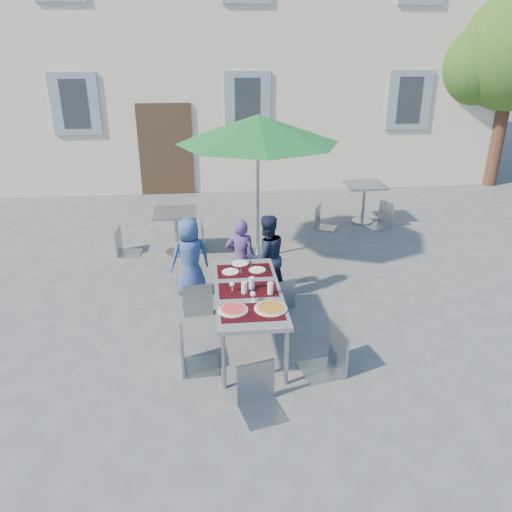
{
  "coord_description": "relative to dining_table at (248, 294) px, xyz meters",
  "views": [
    {
      "loc": [
        -1.07,
        -4.86,
        3.5
      ],
      "look_at": [
        -0.42,
        1.4,
        0.81
      ],
      "focal_mm": 35.0,
      "sensor_mm": 36.0,
      "label": 1
    }
  ],
  "objects": [
    {
      "name": "patio_umbrella",
      "position": [
        0.41,
        2.7,
        1.52
      ],
      "size": [
        2.66,
        2.66,
        2.46
      ],
      "color": "#AEB1B6",
      "rests_on": "ground"
    },
    {
      "name": "chair_3",
      "position": [
        -0.7,
        -0.46,
        -0.14
      ],
      "size": [
        0.44,
        0.44,
        0.95
      ],
      "color": "gray",
      "rests_on": "ground"
    },
    {
      "name": "chair_1",
      "position": [
        0.02,
        1.07,
        -0.07
      ],
      "size": [
        0.62,
        0.62,
        1.06
      ],
      "color": "gray",
      "rests_on": "ground"
    },
    {
      "name": "pizza_near_left",
      "position": [
        -0.21,
        -0.49,
        0.07
      ],
      "size": [
        0.34,
        0.34,
        0.03
      ],
      "color": "white",
      "rests_on": "dining_table"
    },
    {
      "name": "child_2",
      "position": [
        0.38,
        1.25,
        -0.06
      ],
      "size": [
        0.7,
        0.53,
        1.27
      ],
      "primitive_type": "imported",
      "rotation": [
        0.0,
        0.0,
        3.45
      ],
      "color": "#191E37",
      "rests_on": "ground"
    },
    {
      "name": "place_settings",
      "position": [
        -0.01,
        0.61,
        0.06
      ],
      "size": [
        0.61,
        0.47,
        0.01
      ],
      "color": "white",
      "rests_on": "dining_table"
    },
    {
      "name": "chair_5",
      "position": [
        0.0,
        -1.23,
        -0.15
      ],
      "size": [
        0.5,
        0.5,
        0.93
      ],
      "color": "gray",
      "rests_on": "ground"
    },
    {
      "name": "glassware",
      "position": [
        0.05,
        -0.08,
        0.13
      ],
      "size": [
        0.51,
        0.39,
        0.15
      ],
      "color": "silver",
      "rests_on": "dining_table"
    },
    {
      "name": "dining_table",
      "position": [
        0.0,
        0.0,
        0.0
      ],
      "size": [
        0.8,
        1.85,
        0.76
      ],
      "color": "#4C4B51",
      "rests_on": "ground"
    },
    {
      "name": "cafe_table_0",
      "position": [
        -1.0,
        3.03,
        -0.13
      ],
      "size": [
        0.74,
        0.74,
        0.8
      ],
      "color": "#AEB1B6",
      "rests_on": "ground"
    },
    {
      "name": "child_0",
      "position": [
        -0.73,
        1.41,
        -0.09
      ],
      "size": [
        0.68,
        0.54,
        1.21
      ],
      "primitive_type": "imported",
      "rotation": [
        0.0,
        0.0,
        3.44
      ],
      "color": "#2F4B82",
      "rests_on": "ground"
    },
    {
      "name": "chair_4",
      "position": [
        0.88,
        -0.66,
        -0.1
      ],
      "size": [
        0.53,
        0.52,
        1.01
      ],
      "color": "#8F959A",
      "rests_on": "ground"
    },
    {
      "name": "bg_chair_l_0",
      "position": [
        -1.95,
        3.13,
        -0.17
      ],
      "size": [
        0.43,
        0.42,
        0.9
      ],
      "color": "gray",
      "rests_on": "ground"
    },
    {
      "name": "bg_chair_r_0",
      "position": [
        -0.65,
        3.22,
        -0.17
      ],
      "size": [
        0.42,
        0.42,
        0.9
      ],
      "color": "#92979D",
      "rests_on": "ground"
    },
    {
      "name": "cafe_table_1",
      "position": [
        2.8,
        4.34,
        -0.09
      ],
      "size": [
        0.78,
        0.78,
        0.83
      ],
      "color": "#AEB1B6",
      "rests_on": "ground"
    },
    {
      "name": "bg_chair_l_1",
      "position": [
        1.89,
        4.11,
        -0.19
      ],
      "size": [
        0.52,
        0.52,
        0.88
      ],
      "color": "gray",
      "rests_on": "ground"
    },
    {
      "name": "pizza_near_right",
      "position": [
        0.21,
        -0.5,
        0.07
      ],
      "size": [
        0.37,
        0.37,
        0.03
      ],
      "color": "white",
      "rests_on": "dining_table"
    },
    {
      "name": "chair_0",
      "position": [
        -0.64,
        0.84,
        -0.16
      ],
      "size": [
        0.45,
        0.46,
        0.92
      ],
      "color": "#91969C",
      "rests_on": "ground"
    },
    {
      "name": "ground",
      "position": [
        0.61,
        -0.5,
        -0.7
      ],
      "size": [
        90.0,
        90.0,
        0.0
      ],
      "primitive_type": "plane",
      "color": "#4B4B4E",
      "rests_on": "ground"
    },
    {
      "name": "bg_chair_r_1",
      "position": [
        3.11,
        4.07,
        -0.12
      ],
      "size": [
        0.54,
        0.54,
        0.97
      ],
      "color": "#90969C",
      "rests_on": "ground"
    },
    {
      "name": "chair_2",
      "position": [
        0.54,
        0.88,
        -0.21
      ],
      "size": [
        0.48,
        0.48,
        0.85
      ],
      "color": "gray",
      "rests_on": "ground"
    },
    {
      "name": "child_1",
      "position": [
        0.01,
        1.33,
        -0.1
      ],
      "size": [
        0.47,
        0.35,
        1.2
      ],
      "primitive_type": "imported",
      "rotation": [
        0.0,
        0.0,
        3.0
      ],
      "color": "#54356D",
      "rests_on": "ground"
    }
  ]
}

